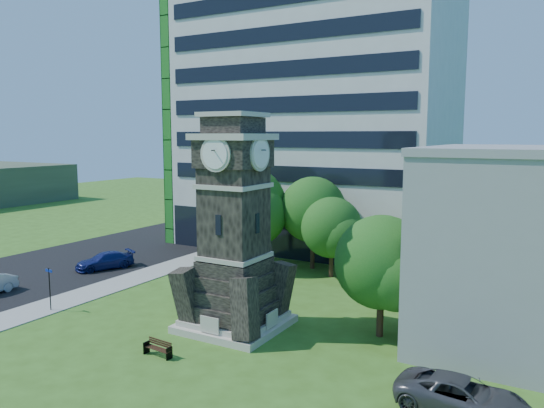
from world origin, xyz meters
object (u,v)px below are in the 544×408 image
Objects in this scene: car_east_lot at (462,396)px; street_sign at (50,284)px; clock_tower at (234,237)px; park_bench at (158,348)px; car_street_north at (105,261)px.

street_sign is at bearing 93.37° from car_east_lot.
clock_tower reaches higher than park_bench.
car_east_lot is 24.85m from street_sign.
park_bench is 10.82m from street_sign.
park_bench is at bearing 100.67° from car_east_lot.
park_bench is (-1.10, -5.26, -4.85)m from clock_tower.
clock_tower is 18.38m from car_street_north.
clock_tower is at bearing 20.90° from street_sign.
clock_tower reaches higher than street_sign.
clock_tower reaches higher than car_east_lot.
clock_tower is 2.59× the size of car_street_north.
street_sign is at bearing 174.83° from park_bench.
street_sign reaches higher than park_bench.
car_street_north is (-16.82, 5.81, -4.60)m from clock_tower.
car_street_north is 1.71× the size of street_sign.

